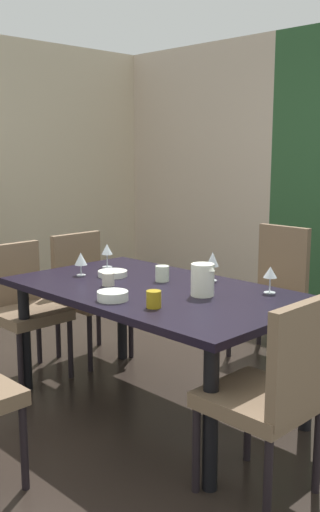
{
  "coord_description": "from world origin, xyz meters",
  "views": [
    {
      "loc": [
        2.69,
        -2.19,
        1.51
      ],
      "look_at": [
        0.17,
        0.31,
        0.85
      ],
      "focal_mm": 40.0,
      "sensor_mm": 36.0,
      "label": 1
    }
  ],
  "objects_px": {
    "cup_rear": "(154,299)",
    "chair_right_near": "(274,389)",
    "pitcher_left": "(203,280)",
    "wine_glass_near_window": "(270,273)",
    "chair_head_far": "(273,285)",
    "cup_south": "(108,279)",
    "wine_glass_center": "(81,259)",
    "chair_left_near": "(22,303)",
    "wine_glass_north": "(213,260)",
    "dining_table": "(155,301)",
    "serving_bowl_west": "(113,274)",
    "wine_glass_right": "(107,250)",
    "chair_left_far": "(87,288)",
    "cup_near_shelf": "(162,274)",
    "serving_bowl_front": "(113,296)"
  },
  "relations": [
    {
      "from": "chair_head_far",
      "to": "serving_bowl_west",
      "type": "distance_m",
      "value": 1.32
    },
    {
      "from": "chair_right_near",
      "to": "chair_left_near",
      "type": "distance_m",
      "value": 2.0
    },
    {
      "from": "chair_left_far",
      "to": "serving_bowl_front",
      "type": "xyz_separation_m",
      "value": [
        1.04,
        -0.62,
        0.25
      ]
    },
    {
      "from": "wine_glass_center",
      "to": "pitcher_left",
      "type": "xyz_separation_m",
      "value": [
        0.87,
        0.16,
        -0.01
      ]
    },
    {
      "from": "chair_left_near",
      "to": "pitcher_left",
      "type": "xyz_separation_m",
      "value": [
        1.31,
        0.33,
        0.32
      ]
    },
    {
      "from": "cup_near_shelf",
      "to": "chair_left_near",
      "type": "bearing_deg",
      "value": -155.21
    },
    {
      "from": "cup_rear",
      "to": "wine_glass_near_window",
      "type": "bearing_deg",
      "value": 70.46
    },
    {
      "from": "chair_left_far",
      "to": "wine_glass_north",
      "type": "xyz_separation_m",
      "value": [
        1.11,
        0.1,
        0.35
      ]
    },
    {
      "from": "cup_near_shelf",
      "to": "pitcher_left",
      "type": "bearing_deg",
      "value": -12.59
    },
    {
      "from": "chair_head_far",
      "to": "cup_rear",
      "type": "xyz_separation_m",
      "value": [
        0.34,
        -1.56,
        0.25
      ]
    },
    {
      "from": "serving_bowl_front",
      "to": "serving_bowl_west",
      "type": "relative_size",
      "value": 0.9
    },
    {
      "from": "pitcher_left",
      "to": "wine_glass_near_window",
      "type": "bearing_deg",
      "value": 54.39
    },
    {
      "from": "wine_glass_north",
      "to": "wine_glass_center",
      "type": "height_order",
      "value": "wine_glass_north"
    },
    {
      "from": "wine_glass_right",
      "to": "chair_head_far",
      "type": "bearing_deg",
      "value": 61.2
    },
    {
      "from": "wine_glass_north",
      "to": "cup_south",
      "type": "height_order",
      "value": "wine_glass_north"
    },
    {
      "from": "chair_right_near",
      "to": "wine_glass_near_window",
      "type": "distance_m",
      "value": 0.86
    },
    {
      "from": "dining_table",
      "to": "serving_bowl_west",
      "type": "xyz_separation_m",
      "value": [
        -0.4,
        0.02,
        0.1
      ]
    },
    {
      "from": "wine_glass_near_window",
      "to": "dining_table",
      "type": "bearing_deg",
      "value": -145.28
    },
    {
      "from": "dining_table",
      "to": "wine_glass_north",
      "type": "distance_m",
      "value": 0.44
    },
    {
      "from": "wine_glass_right",
      "to": "cup_rear",
      "type": "distance_m",
      "value": 1.06
    },
    {
      "from": "wine_glass_right",
      "to": "wine_glass_north",
      "type": "height_order",
      "value": "wine_glass_north"
    },
    {
      "from": "dining_table",
      "to": "cup_south",
      "type": "relative_size",
      "value": 23.22
    },
    {
      "from": "cup_near_shelf",
      "to": "pitcher_left",
      "type": "height_order",
      "value": "pitcher_left"
    },
    {
      "from": "chair_head_far",
      "to": "serving_bowl_front",
      "type": "relative_size",
      "value": 5.82
    },
    {
      "from": "chair_head_far",
      "to": "cup_near_shelf",
      "type": "bearing_deg",
      "value": 87.83
    },
    {
      "from": "chair_left_far",
      "to": "chair_head_far",
      "type": "distance_m",
      "value": 1.38
    },
    {
      "from": "wine_glass_center",
      "to": "cup_near_shelf",
      "type": "distance_m",
      "value": 0.54
    },
    {
      "from": "dining_table",
      "to": "chair_right_near",
      "type": "xyz_separation_m",
      "value": [
        1.0,
        -0.27,
        -0.14
      ]
    },
    {
      "from": "cup_south",
      "to": "pitcher_left",
      "type": "height_order",
      "value": "pitcher_left"
    },
    {
      "from": "cup_near_shelf",
      "to": "wine_glass_near_window",
      "type": "bearing_deg",
      "value": 19.49
    },
    {
      "from": "wine_glass_near_window",
      "to": "serving_bowl_west",
      "type": "bearing_deg",
      "value": -159.56
    },
    {
      "from": "serving_bowl_west",
      "to": "serving_bowl_front",
      "type": "bearing_deg",
      "value": -39.98
    },
    {
      "from": "wine_glass_north",
      "to": "chair_left_far",
      "type": "bearing_deg",
      "value": -175.02
    },
    {
      "from": "chair_left_near",
      "to": "serving_bowl_west",
      "type": "distance_m",
      "value": 0.71
    },
    {
      "from": "chair_left_near",
      "to": "serving_bowl_west",
      "type": "height_order",
      "value": "chair_left_near"
    },
    {
      "from": "wine_glass_north",
      "to": "cup_rear",
      "type": "relative_size",
      "value": 2.04
    },
    {
      "from": "chair_left_far",
      "to": "chair_left_near",
      "type": "distance_m",
      "value": 0.54
    },
    {
      "from": "cup_near_shelf",
      "to": "dining_table",
      "type": "bearing_deg",
      "value": -58.11
    },
    {
      "from": "wine_glass_center",
      "to": "cup_south",
      "type": "bearing_deg",
      "value": -9.17
    },
    {
      "from": "chair_left_far",
      "to": "wine_glass_near_window",
      "type": "xyz_separation_m",
      "value": [
        1.53,
        0.09,
        0.34
      ]
    },
    {
      "from": "cup_rear",
      "to": "chair_right_near",
      "type": "bearing_deg",
      "value": 1.97
    },
    {
      "from": "dining_table",
      "to": "wine_glass_near_window",
      "type": "bearing_deg",
      "value": 34.72
    },
    {
      "from": "chair_left_near",
      "to": "wine_glass_north",
      "type": "relative_size",
      "value": 5.08
    },
    {
      "from": "wine_glass_near_window",
      "to": "chair_head_far",
      "type": "bearing_deg",
      "value": 122.69
    },
    {
      "from": "chair_head_far",
      "to": "cup_rear",
      "type": "relative_size",
      "value": 11.13
    },
    {
      "from": "serving_bowl_west",
      "to": "chair_left_far",
      "type": "bearing_deg",
      "value": 157.07
    },
    {
      "from": "wine_glass_right",
      "to": "cup_south",
      "type": "xyz_separation_m",
      "value": [
        0.41,
        -0.33,
        -0.08
      ]
    },
    {
      "from": "chair_head_far",
      "to": "cup_south",
      "type": "distance_m",
      "value": 1.45
    },
    {
      "from": "serving_bowl_west",
      "to": "chair_head_far",
      "type": "bearing_deg",
      "value": 74.18
    },
    {
      "from": "wine_glass_center",
      "to": "pitcher_left",
      "type": "distance_m",
      "value": 0.89
    }
  ]
}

